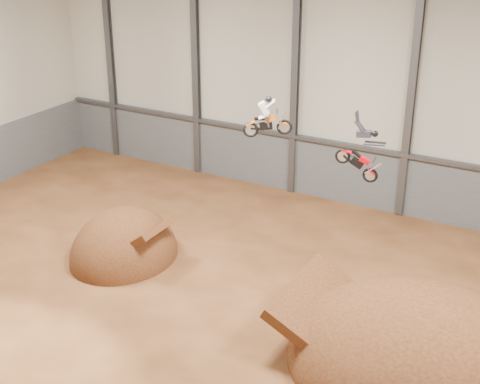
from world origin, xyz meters
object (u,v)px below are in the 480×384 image
at_px(fmx_rider_a, 269,114).
at_px(takeoff_ramp, 125,257).
at_px(fmx_rider_b, 354,145).
at_px(landing_ramp, 421,369).

bearing_deg(fmx_rider_a, takeoff_ramp, 161.42).
relative_size(takeoff_ramp, fmx_rider_b, 2.27).
bearing_deg(takeoff_ramp, fmx_rider_a, 6.22).
bearing_deg(fmx_rider_a, fmx_rider_b, -19.38).
bearing_deg(fmx_rider_b, landing_ramp, -40.90).
bearing_deg(fmx_rider_b, takeoff_ramp, 177.15).
relative_size(landing_ramp, fmx_rider_a, 5.14).
bearing_deg(fmx_rider_b, fmx_rider_a, 176.61).
bearing_deg(landing_ramp, fmx_rider_a, 163.78).
height_order(fmx_rider_a, fmx_rider_b, fmx_rider_a).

